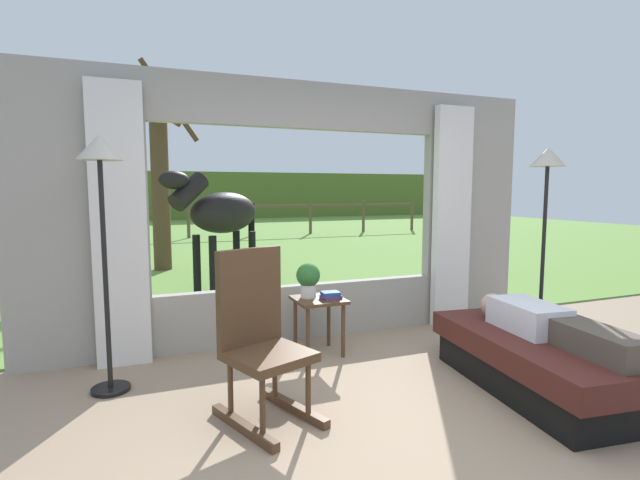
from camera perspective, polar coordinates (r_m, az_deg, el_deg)
The scene contains 17 objects.
ground_plane at distance 3.10m, azimuth 13.47°, elevation -23.25°, with size 12.00×12.00×0.00m, color gray.
back_wall_with_window at distance 4.73m, azimuth -2.05°, elevation 2.95°, with size 5.20×0.12×2.55m.
curtain_panel_left at distance 4.32m, azimuth -23.00°, elevation 1.52°, with size 0.44×0.10×2.40m, color silver.
curtain_panel_right at distance 5.42m, azimuth 15.57°, elevation 2.61°, with size 0.44×0.10×2.40m, color silver.
outdoor_pasture_lawn at distance 15.51m, azimuth -15.65°, elevation 0.33°, with size 36.00×21.68×0.02m, color olive.
distant_hill_ridge at distance 25.24m, azimuth -18.09°, elevation 5.10°, with size 36.00×2.00×2.40m, color #556C2A.
recliner_sofa at distance 4.04m, azimuth 25.09°, elevation -13.13°, with size 1.10×1.80×0.42m.
reclining_person at distance 3.92m, azimuth 25.82°, elevation -9.11°, with size 0.41×1.44×0.22m.
rocking_chair at distance 3.21m, azimuth -7.31°, elevation -11.44°, with size 0.67×0.80×1.12m.
side_table at distance 4.38m, azimuth -0.15°, elevation -8.22°, with size 0.44×0.44×0.52m.
potted_plant at distance 4.35m, azimuth -1.43°, elevation -4.59°, with size 0.22×0.22×0.32m.
book_stack at distance 4.33m, azimuth 1.30°, elevation -6.67°, with size 0.19×0.15×0.07m.
floor_lamp_left at distance 3.77m, azimuth -24.86°, elevation 5.90°, with size 0.32×0.32×1.90m.
floor_lamp_right at distance 5.01m, azimuth 25.61°, elevation 5.85°, with size 0.32×0.32×1.91m.
horse at distance 7.05m, azimuth -11.88°, elevation 3.09°, with size 1.66×1.36×1.73m.
pasture_tree at distance 9.22m, azimuth -18.75°, elevation 7.52°, with size 1.42×1.43×3.65m.
pasture_fence_line at distance 15.07m, azimuth -15.58°, elevation 2.97°, with size 16.10×0.10×1.10m.
Camera 1 is at (-1.58, -2.19, 1.51)m, focal length 26.59 mm.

